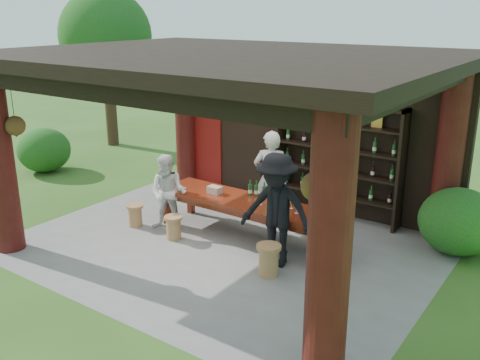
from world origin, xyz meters
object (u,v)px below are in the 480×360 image
Objects in this scene: host at (271,178)px; guest_woman at (169,193)px; tasting_table at (246,206)px; stool_far_left at (135,215)px; napkin_basket at (215,190)px; wine_shelf at (337,161)px; guest_man at (276,210)px; stool_near_left at (174,227)px; stool_near_right at (269,259)px.

guest_woman is (-1.48, -1.39, -0.21)m from host.
stool_far_left is (-2.13, -0.82, -0.40)m from tasting_table.
napkin_basket is (-0.74, -0.87, -0.15)m from host.
napkin_basket reaches higher than stool_far_left.
tasting_table is 13.95× the size of napkin_basket.
host reaches higher than napkin_basket.
wine_shelf is 1.39× the size of guest_man.
tasting_table is at bearing 141.54° from guest_man.
wine_shelf reaches higher than host.
tasting_table is at bearing 38.60° from stool_near_left.
stool_far_left is at bearing 178.08° from stool_near_left.
wine_shelf is 6.08× the size of stool_far_left.
guest_man is 1.89m from napkin_basket.
stool_near_right is 0.35× the size of guest_woman.
stool_near_right is 2.23m from napkin_basket.
wine_shelf is at bearing 86.40° from guest_man.
guest_woman is at bearing 170.77° from guest_man.
wine_shelf reaches higher than guest_woman.
host is (0.02, 0.85, 0.33)m from tasting_table.
stool_far_left is 2.82m from host.
tasting_table is at bearing 137.84° from stool_near_right.
guest_man is (3.19, 0.17, 0.74)m from stool_far_left.
wine_shelf is 3.48m from guest_woman.
wine_shelf reaches higher than stool_far_left.
napkin_basket is (-1.63, -2.00, -0.38)m from wine_shelf.
guest_woman is at bearing -133.09° from wine_shelf.
host reaches higher than stool_near_left.
wine_shelf reaches higher than napkin_basket.
stool_near_right is at bearing -35.82° from guest_woman.
guest_woman reaches higher than tasting_table.
stool_near_left is at bearing -63.79° from guest_woman.
stool_far_left is at bearing -158.96° from tasting_table.
guest_man is 7.56× the size of napkin_basket.
host is 1.27× the size of guest_woman.
stool_far_left is at bearing 175.71° from stool_near_right.
napkin_basket reaches higher than tasting_table.
stool_near_right is 0.82m from guest_man.
guest_man reaches higher than stool_far_left.
stool_far_left is 1.72m from napkin_basket.
guest_man is at bearing 106.50° from stool_near_right.
stool_near_right is 0.28× the size of host.
tasting_table reaches higher than stool_near_left.
host is at bearing 121.13° from stool_near_right.
tasting_table is 1.56m from guest_woman.
wine_shelf is 2.25m from tasting_table.
host is 7.43× the size of napkin_basket.
tasting_table reaches higher than stool_far_left.
tasting_table is at bearing 21.04° from stool_far_left.
wine_shelf is at bearing 95.13° from stool_near_right.
stool_near_left is 0.71m from guest_woman.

